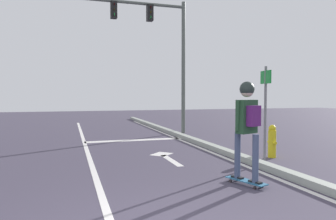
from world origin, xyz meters
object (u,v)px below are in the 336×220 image
object	(u,v)px
street_sign_post	(265,100)
fire_hydrant	(272,141)
skateboard	(246,181)
traffic_signal_mast	(158,38)
skater	(247,117)

from	to	relation	value
street_sign_post	fire_hydrant	distance (m)	1.33
skateboard	traffic_signal_mast	xyz separation A→B (m)	(0.48, 7.56, 3.87)
traffic_signal_mast	street_sign_post	bearing A→B (deg)	-81.79
traffic_signal_mast	fire_hydrant	size ratio (longest dim) A/B	6.50
skateboard	skater	world-z (taller)	skater
skater	traffic_signal_mast	world-z (taller)	traffic_signal_mast
street_sign_post	skater	bearing A→B (deg)	-133.55
traffic_signal_mast	skateboard	bearing A→B (deg)	-93.64
traffic_signal_mast	street_sign_post	xyz separation A→B (m)	(0.89, -6.14, -2.45)
skater	traffic_signal_mast	distance (m)	8.06
traffic_signal_mast	skater	bearing A→B (deg)	-93.60
street_sign_post	fire_hydrant	bearing A→B (deg)	42.33
skater	fire_hydrant	bearing A→B (deg)	45.27
skateboard	fire_hydrant	size ratio (longest dim) A/B	0.98
street_sign_post	fire_hydrant	size ratio (longest dim) A/B	2.69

